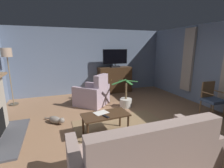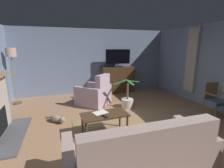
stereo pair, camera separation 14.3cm
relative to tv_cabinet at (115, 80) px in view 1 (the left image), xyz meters
name	(u,v)px [view 1 (the left image)]	position (x,y,z in m)	size (l,w,h in m)	color
ground_plane	(126,131)	(-0.92, -3.15, -0.53)	(6.75, 7.50, 0.04)	#936B4C
wall_back	(91,61)	(-0.92, 0.35, 0.78)	(6.75, 0.10, 2.59)	slate
curtain_panel_far	(188,60)	(2.10, -1.76, 0.91)	(0.10, 0.44, 2.17)	#B2A393
rug_central	(126,132)	(-0.95, -3.24, -0.50)	(2.21, 1.91, 0.01)	#8E704C
tv_cabinet	(115,80)	(0.00, 0.00, 0.00)	(1.37, 0.54, 1.06)	black
television	(115,58)	(0.00, -0.05, 0.94)	(1.03, 0.20, 0.73)	black
coffee_table	(105,117)	(-1.41, -3.16, -0.10)	(1.02, 0.56, 0.47)	#422B19
tv_remote	(106,116)	(-1.44, -3.30, -0.02)	(0.17, 0.05, 0.02)	black
folded_newspaper	(101,113)	(-1.48, -3.06, -0.03)	(0.30, 0.22, 0.01)	silver
sofa_floral	(145,158)	(-1.24, -4.49, -0.19)	(2.12, 0.89, 0.96)	#A3897F
armchair_angled_to_table	(93,95)	(-1.23, -1.22, -0.18)	(1.27, 1.27, 1.03)	#AD93A3
side_chair_mid_row	(211,98)	(1.65, -3.17, 0.00)	(0.49, 0.46, 0.94)	#42567A
potted_plant_on_hearth_side	(126,101)	(-0.30, -1.79, -0.31)	(0.88, 0.83, 0.90)	beige
cat	(56,120)	(-2.42, -2.24, -0.42)	(0.49, 0.56, 0.20)	gray
floor_lamp	(7,60)	(-3.72, -0.36, 0.98)	(0.30, 0.30, 1.85)	#4C4233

